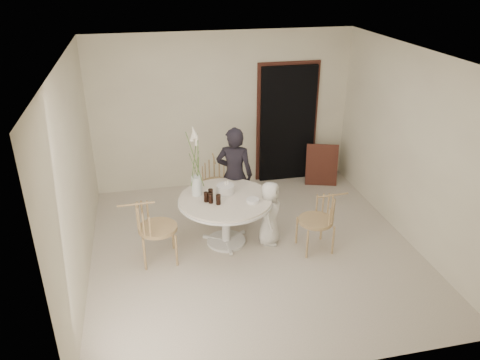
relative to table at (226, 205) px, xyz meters
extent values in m
plane|color=beige|center=(0.35, -0.25, -0.62)|extent=(4.50, 4.50, 0.00)
plane|color=white|center=(0.35, -0.25, 2.08)|extent=(4.50, 4.50, 0.00)
plane|color=#F3EDCB|center=(0.35, 2.00, 0.73)|extent=(4.50, 0.00, 4.50)
plane|color=#F3EDCB|center=(0.35, -2.50, 0.73)|extent=(4.50, 0.00, 4.50)
plane|color=#F3EDCB|center=(-1.90, -0.25, 0.73)|extent=(0.00, 4.50, 4.50)
plane|color=#F3EDCB|center=(2.60, -0.25, 0.73)|extent=(0.00, 4.50, 4.50)
cube|color=black|center=(1.50, 1.94, 0.43)|extent=(1.00, 0.10, 2.10)
cube|color=#56231D|center=(1.50, 1.98, 0.49)|extent=(1.12, 0.03, 2.22)
cylinder|color=silver|center=(0.00, 0.00, -0.60)|extent=(0.56, 0.56, 0.04)
cylinder|color=silver|center=(0.00, 0.00, -0.27)|extent=(0.12, 0.12, 0.65)
cylinder|color=silver|center=(0.00, 0.00, 0.07)|extent=(1.33, 1.33, 0.03)
cylinder|color=#EEE4CE|center=(0.00, 0.00, 0.09)|extent=(1.30, 1.30, 0.04)
cube|color=#56231D|center=(2.05, 1.55, -0.24)|extent=(0.59, 0.33, 0.75)
cylinder|color=tan|center=(-0.16, 0.88, -0.41)|extent=(0.03, 0.03, 0.42)
cylinder|color=tan|center=(0.21, 0.86, -0.41)|extent=(0.03, 0.03, 0.42)
cylinder|color=tan|center=(-0.14, 1.25, -0.41)|extent=(0.03, 0.03, 0.42)
cylinder|color=tan|center=(0.23, 1.23, -0.41)|extent=(0.03, 0.03, 0.42)
cylinder|color=tan|center=(0.04, 1.06, -0.18)|extent=(0.47, 0.47, 0.05)
cylinder|color=tan|center=(0.99, -0.24, -0.40)|extent=(0.03, 0.03, 0.43)
cylinder|color=tan|center=(1.01, -0.62, -0.40)|extent=(0.03, 0.03, 0.43)
cylinder|color=tan|center=(1.37, -0.22, -0.40)|extent=(0.03, 0.03, 0.43)
cylinder|color=tan|center=(1.39, -0.60, -0.40)|extent=(0.03, 0.03, 0.43)
cylinder|color=tan|center=(1.19, -0.42, -0.16)|extent=(0.48, 0.48, 0.05)
cylinder|color=tan|center=(-0.75, -0.41, -0.38)|extent=(0.03, 0.03, 0.47)
cylinder|color=tan|center=(-0.76, 0.00, -0.38)|extent=(0.03, 0.03, 0.47)
cylinder|color=tan|center=(-1.17, -0.43, -0.38)|extent=(0.03, 0.03, 0.47)
cylinder|color=tan|center=(-1.18, -0.01, -0.38)|extent=(0.03, 0.03, 0.47)
cylinder|color=tan|center=(-0.96, -0.21, -0.13)|extent=(0.52, 0.52, 0.05)
imported|color=black|center=(0.26, 0.64, 0.15)|extent=(0.65, 0.53, 1.53)
imported|color=white|center=(0.61, -0.13, -0.14)|extent=(0.46, 0.55, 0.96)
cylinder|color=white|center=(0.03, 0.15, 0.17)|extent=(0.25, 0.25, 0.12)
cylinder|color=#FAD89E|center=(0.03, 0.15, 0.26)|extent=(0.01, 0.01, 0.05)
cylinder|color=#FAD89E|center=(0.07, 0.18, 0.26)|extent=(0.01, 0.01, 0.05)
cylinder|color=black|center=(-0.21, 0.02, 0.19)|extent=(0.07, 0.07, 0.14)
cylinder|color=black|center=(-0.13, -0.16, 0.19)|extent=(0.07, 0.07, 0.14)
cylinder|color=black|center=(-0.28, -0.05, 0.18)|extent=(0.07, 0.07, 0.14)
cylinder|color=black|center=(-0.22, -0.10, 0.18)|extent=(0.06, 0.06, 0.14)
cylinder|color=white|center=(0.34, -0.20, 0.14)|extent=(0.21, 0.21, 0.04)
cylinder|color=silver|center=(-0.37, 0.18, 0.25)|extent=(0.15, 0.15, 0.28)
cylinder|color=#496B2E|center=(-0.34, 0.19, 0.60)|extent=(0.01, 0.01, 0.69)
cone|color=white|center=(-0.34, 0.19, 0.94)|extent=(0.07, 0.07, 0.18)
cylinder|color=#496B2E|center=(-0.39, 0.21, 0.63)|extent=(0.01, 0.01, 0.75)
cone|color=white|center=(-0.39, 0.21, 1.00)|extent=(0.07, 0.07, 0.18)
cylinder|color=#496B2E|center=(-0.39, 0.16, 0.66)|extent=(0.01, 0.01, 0.81)
cone|color=white|center=(-0.39, 0.16, 1.06)|extent=(0.07, 0.07, 0.18)
camera|label=1|loc=(-1.04, -5.67, 3.13)|focal=35.00mm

